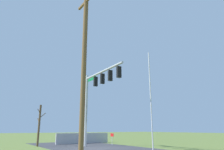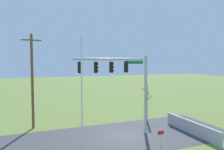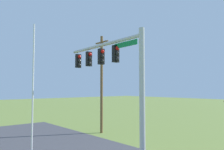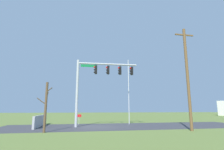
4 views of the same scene
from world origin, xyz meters
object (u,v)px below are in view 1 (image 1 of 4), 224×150
(flagpole, at_px, (151,99))
(open_sign, at_px, (112,136))
(signal_mast, at_px, (96,91))
(bare_tree, at_px, (39,125))
(utility_pole, at_px, (84,67))

(flagpole, relative_size, open_sign, 6.91)
(signal_mast, xyz_separation_m, bare_tree, (4.63, 3.90, -3.15))
(utility_pole, relative_size, open_sign, 7.76)
(flagpole, distance_m, bare_tree, 11.59)
(bare_tree, bearing_deg, open_sign, -112.17)
(signal_mast, relative_size, flagpole, 0.87)
(bare_tree, height_order, open_sign, bare_tree)
(utility_pole, bearing_deg, open_sign, -40.96)
(bare_tree, bearing_deg, signal_mast, -139.84)
(signal_mast, distance_m, open_sign, 5.64)
(signal_mast, distance_m, utility_pole, 9.37)
(signal_mast, height_order, flagpole, flagpole)
(flagpole, relative_size, bare_tree, 2.06)
(signal_mast, xyz_separation_m, flagpole, (-4.55, -2.86, -1.05))
(signal_mast, relative_size, bare_tree, 1.78)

